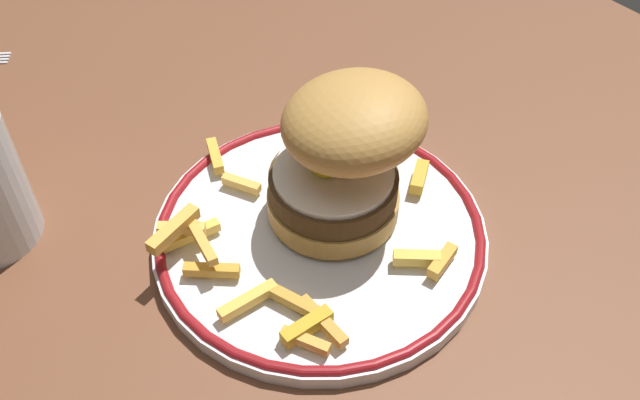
# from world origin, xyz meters

# --- Properties ---
(ground_plane) EXTENTS (1.35, 0.86, 0.04)m
(ground_plane) POSITION_xyz_m (0.00, 0.00, -0.02)
(ground_plane) COLOR brown
(dinner_plate) EXTENTS (0.25, 0.25, 0.02)m
(dinner_plate) POSITION_xyz_m (-0.03, -0.03, 0.01)
(dinner_plate) COLOR silver
(dinner_plate) RESTS_ON ground_plane
(burger) EXTENTS (0.14, 0.14, 0.12)m
(burger) POSITION_xyz_m (-0.04, -0.00, 0.07)
(burger) COLOR #B6873E
(burger) RESTS_ON dinner_plate
(fries_pile) EXTENTS (0.22, 0.23, 0.03)m
(fries_pile) POSITION_xyz_m (-0.04, -0.05, 0.02)
(fries_pile) COLOR gold
(fries_pile) RESTS_ON dinner_plate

